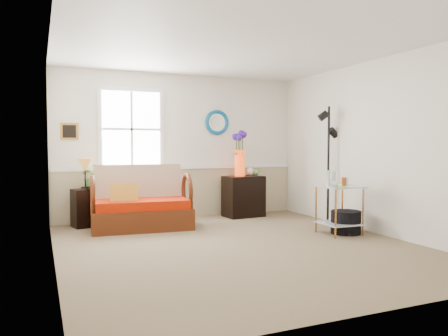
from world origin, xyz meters
name	(u,v)px	position (x,y,z in m)	size (l,w,h in m)	color
floor	(238,246)	(0.00, 0.00, 0.00)	(4.50, 5.00, 0.01)	#7F6D53
ceiling	(239,45)	(0.00, 0.00, 2.60)	(4.50, 5.00, 0.01)	white
walls	(239,147)	(0.00, 0.00, 1.30)	(4.51, 5.01, 2.60)	white
wainscot	(181,193)	(0.00, 2.48, 0.45)	(4.46, 0.02, 0.90)	tan
chair_rail	(181,167)	(0.00, 2.47, 0.92)	(4.46, 0.04, 0.06)	white
window	(132,129)	(-0.90, 2.47, 1.60)	(1.14, 0.06, 1.44)	white
picture	(69,131)	(-1.92, 2.48, 1.55)	(0.28, 0.03, 0.28)	#C38930
mirror	(217,122)	(0.70, 2.48, 1.75)	(0.47, 0.47, 0.07)	#0367AD
loveseat	(141,197)	(-0.91, 1.70, 0.50)	(1.54, 0.87, 1.00)	#64290D
throw_pillow	(124,197)	(-1.19, 1.59, 0.53)	(0.41, 0.10, 0.41)	orange
lamp_stand	(84,208)	(-1.73, 2.20, 0.31)	(0.35, 0.35, 0.61)	black
table_lamp	(85,174)	(-1.71, 2.18, 0.86)	(0.27, 0.27, 0.50)	#BA7D2F
potted_plant	(92,179)	(-1.60, 2.26, 0.77)	(0.36, 0.40, 0.31)	#58863D
cabinet	(243,196)	(1.09, 2.13, 0.38)	(0.70, 0.45, 0.75)	black
flower_vase	(240,154)	(1.01, 2.13, 1.16)	(0.24, 0.24, 0.81)	#F0420E
side_table	(339,210)	(1.70, 0.12, 0.36)	(0.57, 0.57, 0.72)	#AA6C2E
tabletop_items	(337,178)	(1.66, 0.12, 0.83)	(0.37, 0.37, 0.22)	silver
floor_lamp	(328,165)	(2.10, 0.93, 0.99)	(0.29, 0.29, 1.97)	black
ottoman	(346,222)	(1.83, 0.11, 0.17)	(0.44, 0.44, 0.34)	black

